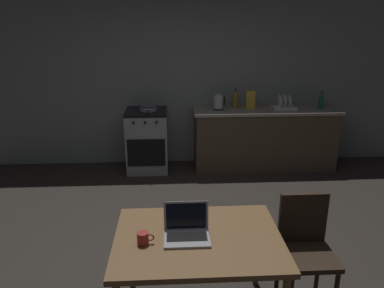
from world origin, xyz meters
The scene contains 14 objects.
ground_plane centered at (0.00, 0.00, 0.00)m, with size 12.00×12.00×0.00m, color #2D2823.
back_wall centered at (0.30, 2.69, 1.39)m, with size 6.40×0.10×2.78m, color gray.
kitchen_counter centered at (1.28, 2.34, 0.46)m, with size 2.16×0.64×0.92m.
stove_oven centered at (-0.49, 2.34, 0.46)m, with size 0.60×0.62×0.92m.
dining_table centered at (0.05, -0.74, 0.66)m, with size 1.18×0.89×0.73m.
chair centered at (0.90, -0.57, 0.53)m, with size 0.40×0.40×0.91m.
laptop centered at (-0.03, -0.74, 0.77)m, with size 0.32×0.26×0.23m.
electric_kettle centered at (0.57, 2.34, 1.03)m, with size 0.18×0.15×0.23m.
bottle centered at (2.09, 2.29, 1.04)m, with size 0.07×0.07×0.25m.
frying_pan centered at (-0.46, 2.31, 0.94)m, with size 0.26×0.43×0.05m.
coffee_mug centered at (-0.33, -0.81, 0.77)m, with size 0.12×0.08×0.09m.
cereal_box centered at (1.05, 2.36, 1.05)m, with size 0.13×0.05×0.27m.
dish_rack centered at (1.56, 2.34, 0.97)m, with size 0.34×0.26×0.21m.
bottle_b centered at (0.83, 2.42, 1.06)m, with size 0.08×0.08×0.29m.
Camera 1 is at (-0.12, -3.04, 2.19)m, focal length 35.06 mm.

